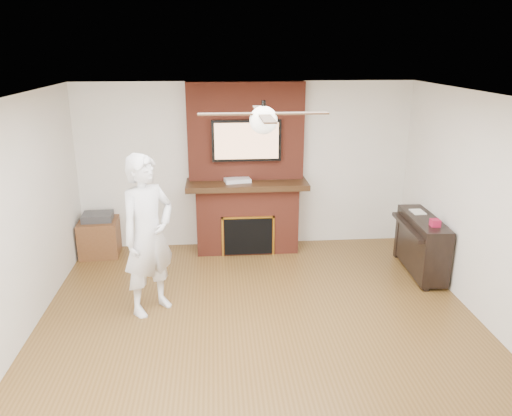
{
  "coord_description": "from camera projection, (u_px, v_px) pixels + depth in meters",
  "views": [
    {
      "loc": [
        -0.45,
        -4.61,
        2.97
      ],
      "look_at": [
        0.01,
        0.9,
        1.18
      ],
      "focal_mm": 35.0,
      "sensor_mm": 36.0,
      "label": 1
    }
  ],
  "objects": [
    {
      "name": "room_shell",
      "position": [
        263.0,
        229.0,
        4.94
      ],
      "size": [
        5.36,
        5.86,
        2.86
      ],
      "color": "#573A19",
      "rests_on": "ground"
    },
    {
      "name": "fireplace",
      "position": [
        247.0,
        186.0,
        7.43
      ],
      "size": [
        1.78,
        0.64,
        2.5
      ],
      "color": "maroon",
      "rests_on": "ground"
    },
    {
      "name": "tv",
      "position": [
        246.0,
        141.0,
        7.17
      ],
      "size": [
        1.0,
        0.08,
        0.6
      ],
      "color": "black",
      "rests_on": "fireplace"
    },
    {
      "name": "ceiling_fan",
      "position": [
        263.0,
        119.0,
        4.6
      ],
      "size": [
        1.21,
        1.21,
        0.31
      ],
      "color": "black",
      "rests_on": "room_shell"
    },
    {
      "name": "person",
      "position": [
        148.0,
        235.0,
        5.63
      ],
      "size": [
        0.81,
        0.81,
        1.87
      ],
      "primitive_type": "imported",
      "rotation": [
        0.0,
        0.0,
        0.77
      ],
      "color": "silver",
      "rests_on": "ground"
    },
    {
      "name": "side_table",
      "position": [
        100.0,
        235.0,
        7.41
      ],
      "size": [
        0.59,
        0.59,
        0.64
      ],
      "rotation": [
        0.0,
        0.0,
        0.06
      ],
      "color": "#532F17",
      "rests_on": "ground"
    },
    {
      "name": "piano",
      "position": [
        421.0,
        243.0,
        6.77
      ],
      "size": [
        0.51,
        1.22,
        0.88
      ],
      "rotation": [
        0.0,
        0.0,
        -0.06
      ],
      "color": "black",
      "rests_on": "ground"
    },
    {
      "name": "cable_box",
      "position": [
        237.0,
        180.0,
        7.29
      ],
      "size": [
        0.4,
        0.27,
        0.05
      ],
      "primitive_type": "cube",
      "rotation": [
        0.0,
        0.0,
        0.17
      ],
      "color": "silver",
      "rests_on": "fireplace"
    },
    {
      "name": "candle_orange",
      "position": [
        240.0,
        249.0,
        7.5
      ],
      "size": [
        0.07,
        0.07,
        0.14
      ],
      "primitive_type": "cylinder",
      "color": "#BC3A16",
      "rests_on": "ground"
    },
    {
      "name": "candle_green",
      "position": [
        248.0,
        250.0,
        7.55
      ],
      "size": [
        0.07,
        0.07,
        0.08
      ],
      "primitive_type": "cylinder",
      "color": "#4C8936",
      "rests_on": "ground"
    },
    {
      "name": "candle_cream",
      "position": [
        258.0,
        248.0,
        7.56
      ],
      "size": [
        0.07,
        0.07,
        0.11
      ],
      "primitive_type": "cylinder",
      "color": "beige",
      "rests_on": "ground"
    },
    {
      "name": "candle_blue",
      "position": [
        256.0,
        251.0,
        7.5
      ],
      "size": [
        0.06,
        0.06,
        0.09
      ],
      "primitive_type": "cylinder",
      "color": "#3842AA",
      "rests_on": "ground"
    }
  ]
}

